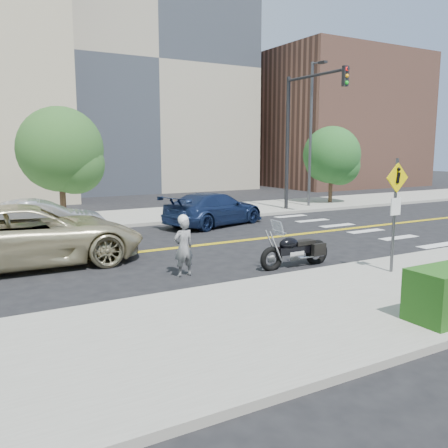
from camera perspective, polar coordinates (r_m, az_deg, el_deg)
ground_plane at (r=16.20m, az=-8.19°, el=-3.14°), size 120.00×120.00×0.00m
sidewalk_near at (r=9.84m, az=8.38°, el=-10.73°), size 60.00×5.00×0.15m
sidewalk_far at (r=23.23m, az=-15.01°, el=0.51°), size 60.00×5.00×0.15m
building_mid at (r=43.53m, az=-11.44°, el=17.57°), size 18.00×14.00×20.00m
building_right at (r=47.16m, az=13.00°, el=11.96°), size 14.00×12.00×12.00m
lamp_post at (r=27.72m, az=10.36°, el=10.44°), size 0.16×0.16×8.00m
traffic_light at (r=25.37m, az=8.97°, el=11.81°), size 0.28×4.50×7.00m
pedestrian_sign at (r=13.14m, az=19.91°, el=2.25°), size 0.78×0.08×3.00m
motorcyclist at (r=12.69m, az=-4.90°, el=-2.61°), size 0.61×0.43×1.68m
motorcycle at (r=13.85m, az=8.61°, el=-2.24°), size 2.33×0.73×1.41m
suv at (r=14.88m, az=-22.27°, el=-1.27°), size 6.52×3.06×1.80m
parked_car_silver at (r=18.74m, az=-21.18°, el=0.38°), size 4.83×2.18×1.54m
parked_car_blue at (r=21.14m, az=-1.18°, el=1.83°), size 5.51×3.58×1.49m
tree_far_a at (r=23.19m, az=-19.10°, el=8.46°), size 3.89×3.89×5.31m
tree_far_b at (r=29.66m, az=12.82°, el=8.10°), size 3.44×3.44×4.75m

